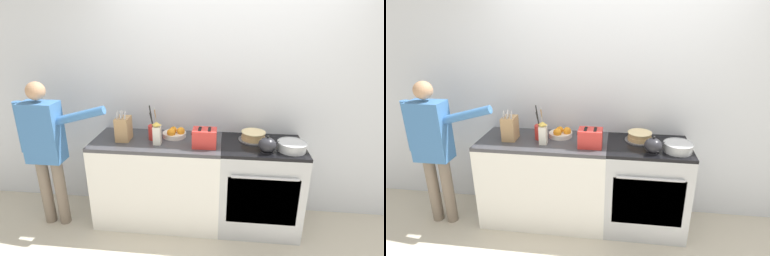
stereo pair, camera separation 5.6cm
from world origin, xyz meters
The scene contains 13 objects.
ground_plane centered at (0.00, 0.00, 0.00)m, with size 16.00×16.00×0.00m, color beige.
wall_back centered at (0.00, 0.61, 1.30)m, with size 8.00×0.04×2.60m.
counter_cabinet centered at (-0.71, 0.29, 0.45)m, with size 1.26×0.59×0.90m.
stove_range centered at (0.32, 0.29, 0.45)m, with size 0.78×0.62×0.90m.
layer_cake centered at (0.23, 0.39, 0.94)m, with size 0.29×0.29×0.09m.
tea_kettle centered at (0.34, 0.13, 0.97)m, with size 0.19×0.16×0.16m.
mixing_bowl centered at (0.56, 0.18, 0.94)m, with size 0.26×0.26×0.08m.
knife_block centered at (-1.03, 0.26, 1.02)m, with size 0.13×0.17×0.31m.
utensil_crock centered at (-0.74, 0.31, 0.98)m, with size 0.11×0.11×0.35m.
fruit_bowl centered at (-0.55, 0.39, 0.94)m, with size 0.24×0.24×0.11m.
toaster centered at (-0.23, 0.19, 0.99)m, with size 0.24×0.16×0.17m.
milk_carton centered at (-0.68, 0.19, 1.01)m, with size 0.07×0.07×0.22m.
person_baker centered at (-1.76, 0.10, 0.89)m, with size 0.89×0.20×1.50m.
Camera 2 is at (-0.01, -2.37, 2.03)m, focal length 28.00 mm.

